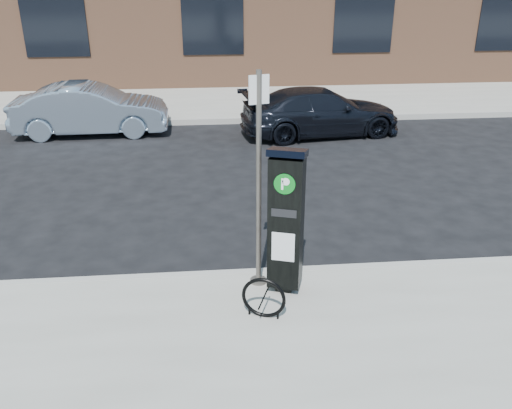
{
  "coord_description": "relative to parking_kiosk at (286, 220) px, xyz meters",
  "views": [
    {
      "loc": [
        -0.27,
        -6.48,
        4.09
      ],
      "look_at": [
        0.36,
        0.5,
        0.93
      ],
      "focal_mm": 38.0,
      "sensor_mm": 36.0,
      "label": 1
    }
  ],
  "objects": [
    {
      "name": "car_dark",
      "position": [
        1.95,
        7.33,
        -0.57
      ],
      "size": [
        4.25,
        2.2,
        1.18
      ],
      "primitive_type": "imported",
      "rotation": [
        0.0,
        0.0,
        1.71
      ],
      "color": "black",
      "rests_on": "ground"
    },
    {
      "name": "curb_far",
      "position": [
        -0.65,
        8.52,
        -1.08
      ],
      "size": [
        60.0,
        0.12,
        0.16
      ],
      "primitive_type": "cube",
      "color": "#9E9B93",
      "rests_on": "ground"
    },
    {
      "name": "bike_rack",
      "position": [
        -0.34,
        -0.59,
        -0.74
      ],
      "size": [
        0.52,
        0.23,
        0.54
      ],
      "rotation": [
        0.0,
        0.0,
        -0.35
      ],
      "color": "black",
      "rests_on": "sidewalk_near"
    },
    {
      "name": "sign_pole",
      "position": [
        -0.32,
        0.2,
        0.39
      ],
      "size": [
        0.24,
        0.22,
        2.81
      ],
      "rotation": [
        0.0,
        0.0,
        0.27
      ],
      "color": "#57514C",
      "rests_on": "sidewalk_near"
    },
    {
      "name": "ground",
      "position": [
        -0.65,
        0.5,
        -1.16
      ],
      "size": [
        120.0,
        120.0,
        0.0
      ],
      "primitive_type": "plane",
      "color": "black",
      "rests_on": "ground"
    },
    {
      "name": "car_silver",
      "position": [
        -3.89,
        7.9,
        -0.52
      ],
      "size": [
        3.89,
        1.45,
        1.27
      ],
      "primitive_type": "imported",
      "rotation": [
        0.0,
        0.0,
        1.6
      ],
      "color": "#91A4B8",
      "rests_on": "ground"
    },
    {
      "name": "parking_kiosk",
      "position": [
        0.0,
        0.0,
        0.0
      ],
      "size": [
        0.55,
        0.52,
        1.96
      ],
      "rotation": [
        0.0,
        0.0,
        -0.31
      ],
      "color": "black",
      "rests_on": "sidewalk_near"
    },
    {
      "name": "curb_near",
      "position": [
        -0.65,
        0.48,
        -1.08
      ],
      "size": [
        60.0,
        0.12,
        0.16
      ],
      "primitive_type": "cube",
      "color": "#9E9B93",
      "rests_on": "ground"
    },
    {
      "name": "sidewalk_far",
      "position": [
        -0.65,
        14.5,
        -1.08
      ],
      "size": [
        60.0,
        12.0,
        0.15
      ],
      "primitive_type": "cube",
      "color": "gray",
      "rests_on": "ground"
    }
  ]
}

